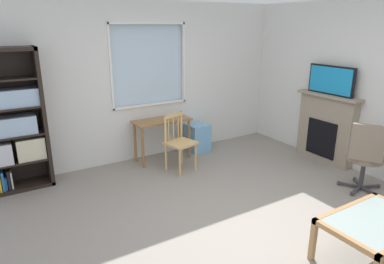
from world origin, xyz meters
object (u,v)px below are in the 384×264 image
(bookshelf, at_px, (9,127))
(fireplace, at_px, (326,128))
(tv, at_px, (331,80))
(desk_under_window, at_px, (162,127))
(coffee_table, at_px, (376,225))
(wooden_chair, at_px, (179,142))
(plastic_drawer_unit, at_px, (197,138))
(office_chair, at_px, (366,154))

(bookshelf, distance_m, fireplace, 4.82)
(fireplace, bearing_deg, tv, 180.00)
(desk_under_window, xyz_separation_m, coffee_table, (0.55, -3.42, -0.20))
(wooden_chair, bearing_deg, fireplace, -22.29)
(bookshelf, height_order, coffee_table, bookshelf)
(plastic_drawer_unit, bearing_deg, tv, -43.75)
(tv, relative_size, office_chair, 0.82)
(fireplace, xyz_separation_m, coffee_table, (-1.77, -1.97, -0.18))
(tv, xyz_separation_m, office_chair, (-0.51, -1.05, -0.82))
(bookshelf, distance_m, tv, 4.82)
(desk_under_window, height_order, wooden_chair, wooden_chair)
(bookshelf, xyz_separation_m, wooden_chair, (2.27, -0.62, -0.43))
(desk_under_window, distance_m, office_chair, 3.07)
(tv, height_order, coffee_table, tv)
(coffee_table, bearing_deg, fireplace, 48.04)
(plastic_drawer_unit, xyz_separation_m, tv, (1.57, -1.50, 1.12))
(bookshelf, relative_size, fireplace, 1.71)
(wooden_chair, bearing_deg, office_chair, -48.45)
(fireplace, height_order, office_chair, fireplace)
(plastic_drawer_unit, relative_size, fireplace, 0.44)
(fireplace, xyz_separation_m, tv, (-0.02, 0.00, 0.80))
(wooden_chair, bearing_deg, coffee_table, -80.02)
(fireplace, height_order, tv, tv)
(desk_under_window, bearing_deg, wooden_chair, -86.21)
(bookshelf, relative_size, wooden_chair, 2.16)
(office_chair, xyz_separation_m, coffee_table, (-1.24, -0.93, -0.17))
(bookshelf, bearing_deg, wooden_chair, -15.40)
(bookshelf, relative_size, desk_under_window, 2.03)
(tv, bearing_deg, plastic_drawer_unit, 136.25)
(wooden_chair, relative_size, plastic_drawer_unit, 1.79)
(tv, relative_size, coffee_table, 0.81)
(desk_under_window, xyz_separation_m, plastic_drawer_unit, (0.73, 0.05, -0.33))
(fireplace, bearing_deg, bookshelf, 161.07)
(plastic_drawer_unit, xyz_separation_m, coffee_table, (-0.19, -3.47, 0.14))
(office_chair, relative_size, coffee_table, 0.98)
(desk_under_window, bearing_deg, plastic_drawer_unit, 3.91)
(fireplace, bearing_deg, office_chair, -116.79)
(bookshelf, bearing_deg, office_chair, -32.93)
(wooden_chair, distance_m, tv, 2.61)
(office_chair, bearing_deg, desk_under_window, 125.65)
(fireplace, distance_m, coffee_table, 2.66)
(desk_under_window, relative_size, plastic_drawer_unit, 1.91)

